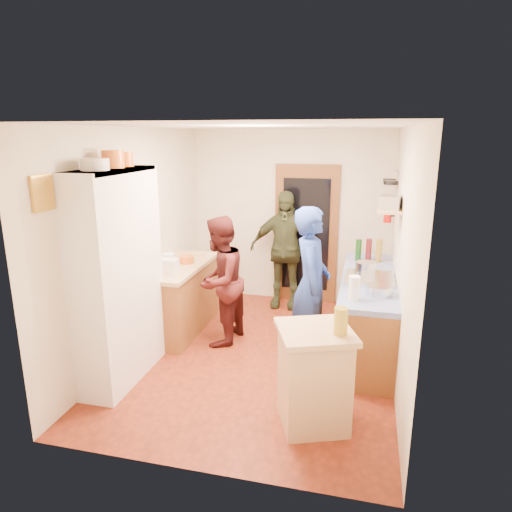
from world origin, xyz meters
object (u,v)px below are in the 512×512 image
at_px(hutch_body, 119,278).
at_px(island_base, 314,380).
at_px(right_counter_base, 367,315).
at_px(person_back, 285,250).
at_px(person_hob, 314,285).
at_px(person_left, 223,280).

relative_size(hutch_body, island_base, 2.56).
bearing_deg(hutch_body, right_counter_base, 27.47).
bearing_deg(person_back, person_hob, -69.98).
xyz_separation_m(person_left, person_back, (0.51, 1.38, 0.08)).
relative_size(hutch_body, right_counter_base, 1.00).
height_order(person_hob, person_left, person_hob).
bearing_deg(island_base, person_hob, 97.15).
bearing_deg(right_counter_base, person_left, -172.24).
xyz_separation_m(island_base, person_left, (-1.28, 1.43, 0.37)).
distance_m(person_left, person_back, 1.47).
distance_m(hutch_body, right_counter_base, 2.90).
height_order(right_counter_base, person_hob, person_hob).
height_order(island_base, person_left, person_left).
height_order(hutch_body, right_counter_base, hutch_body).
height_order(right_counter_base, island_base, island_base).
bearing_deg(person_back, island_base, -76.12).
bearing_deg(right_counter_base, hutch_body, -152.53).
bearing_deg(person_hob, hutch_body, 109.02).
bearing_deg(person_left, person_back, 168.11).
height_order(person_left, person_back, person_back).
xyz_separation_m(person_hob, person_back, (-0.61, 1.56, -0.01)).
bearing_deg(hutch_body, person_back, 62.19).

